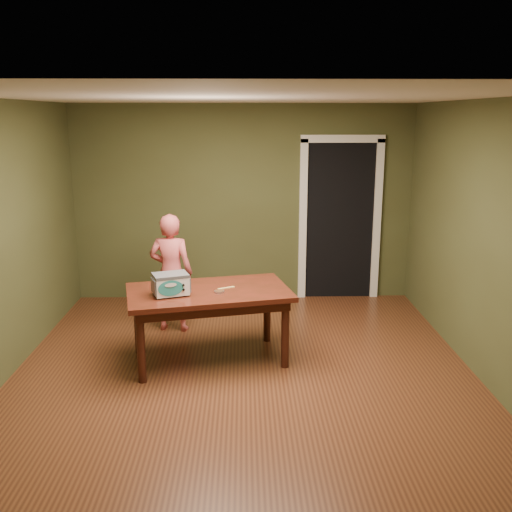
{
  "coord_description": "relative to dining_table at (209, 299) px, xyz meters",
  "views": [
    {
      "loc": [
        0.01,
        -5.05,
        2.45
      ],
      "look_at": [
        0.14,
        1.0,
        0.95
      ],
      "focal_mm": 40.0,
      "sensor_mm": 36.0,
      "label": 1
    }
  ],
  "objects": [
    {
      "name": "doorway",
      "position": [
        1.65,
        2.37,
        0.41
      ],
      "size": [
        1.1,
        0.66,
        2.25
      ],
      "color": "black",
      "rests_on": "ground"
    },
    {
      "name": "toy_oven",
      "position": [
        -0.35,
        -0.16,
        0.22
      ],
      "size": [
        0.4,
        0.33,
        0.22
      ],
      "rotation": [
        0.0,
        0.0,
        0.35
      ],
      "color": "#4C4F54",
      "rests_on": "dining_table"
    },
    {
      "name": "room_shell",
      "position": [
        0.35,
        -0.41,
        1.06
      ],
      "size": [
        4.52,
        5.02,
        2.61
      ],
      "color": "#454B28",
      "rests_on": "ground"
    },
    {
      "name": "dining_table",
      "position": [
        0.0,
        0.0,
        0.0
      ],
      "size": [
        1.76,
        1.23,
        0.75
      ],
      "rotation": [
        0.0,
        0.0,
        0.22
      ],
      "color": "#3A180D",
      "rests_on": "floor"
    },
    {
      "name": "baking_pan",
      "position": [
        0.11,
        -0.09,
        0.11
      ],
      "size": [
        0.1,
        0.1,
        0.02
      ],
      "color": "silver",
      "rests_on": "dining_table"
    },
    {
      "name": "spatula",
      "position": [
        0.18,
        0.05,
        0.1
      ],
      "size": [
        0.17,
        0.1,
        0.01
      ],
      "primitive_type": "cube",
      "rotation": [
        0.0,
        0.0,
        0.47
      ],
      "color": "#E9C165",
      "rests_on": "dining_table"
    },
    {
      "name": "floor",
      "position": [
        0.35,
        -0.41,
        -0.65
      ],
      "size": [
        5.0,
        5.0,
        0.0
      ],
      "primitive_type": "plane",
      "color": "brown",
      "rests_on": "ground"
    },
    {
      "name": "child",
      "position": [
        -0.48,
        0.87,
        0.04
      ],
      "size": [
        0.54,
        0.4,
        1.37
      ],
      "primitive_type": "imported",
      "rotation": [
        0.0,
        0.0,
        2.99
      ],
      "color": "#D45757",
      "rests_on": "floor"
    }
  ]
}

